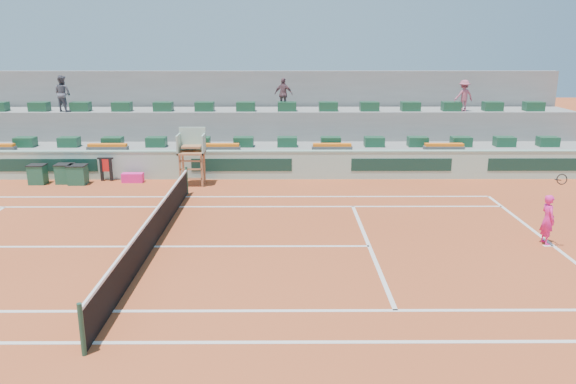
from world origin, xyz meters
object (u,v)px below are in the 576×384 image
at_px(drink_cooler_a, 78,175).
at_px(tennis_player, 548,219).
at_px(player_bag, 133,178).
at_px(umpire_chair, 192,148).

height_order(drink_cooler_a, tennis_player, tennis_player).
xyz_separation_m(player_bag, drink_cooler_a, (-2.22, -0.34, 0.22)).
bearing_deg(drink_cooler_a, tennis_player, -23.79).
bearing_deg(tennis_player, drink_cooler_a, 156.21).
relative_size(drink_cooler_a, tennis_player, 0.37).
height_order(player_bag, tennis_player, tennis_player).
xyz_separation_m(umpire_chair, tennis_player, (11.72, -7.29, -0.77)).
bearing_deg(tennis_player, player_bag, 151.97).
bearing_deg(player_bag, umpire_chair, -7.96).
height_order(player_bag, drink_cooler_a, drink_cooler_a).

